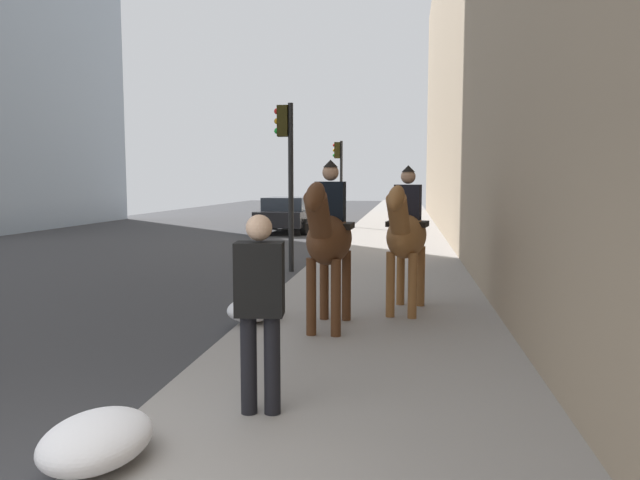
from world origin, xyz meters
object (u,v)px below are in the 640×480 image
mounted_horse_near (329,237)px  traffic_light_far_curb (339,170)px  pedestrian_greeting (260,301)px  traffic_light_near_curb (287,160)px  mounted_horse_far (406,233)px  car_near_lane (288,214)px

mounted_horse_near → traffic_light_far_curb: 18.28m
pedestrian_greeting → traffic_light_near_curb: size_ratio=0.44×
traffic_light_near_curb → traffic_light_far_curb: traffic_light_near_curb is taller
pedestrian_greeting → mounted_horse_far: bearing=-22.2°
mounted_horse_far → traffic_light_far_curb: bearing=-161.3°
pedestrian_greeting → car_near_lane: (19.07, 3.56, -0.35)m
traffic_light_near_curb → traffic_light_far_curb: size_ratio=1.00×
mounted_horse_far → traffic_light_near_curb: size_ratio=0.57×
mounted_horse_far → traffic_light_near_curb: bearing=-139.8°
mounted_horse_far → traffic_light_near_curb: traffic_light_near_curb is taller
traffic_light_near_curb → car_near_lane: bearing=11.2°
car_near_lane → traffic_light_far_curb: bearing=-40.8°
mounted_horse_near → traffic_light_near_curb: size_ratio=0.59×
mounted_horse_near → pedestrian_greeting: 2.99m
pedestrian_greeting → traffic_light_near_curb: bearing=4.0°
mounted_horse_far → car_near_lane: size_ratio=0.51×
mounted_horse_far → car_near_lane: bearing=-153.3°
pedestrian_greeting → mounted_horse_near: bearing=-9.7°
pedestrian_greeting → traffic_light_far_curb: bearing=-1.3°
mounted_horse_far → car_near_lane: (14.93, 4.77, -0.57)m
mounted_horse_near → mounted_horse_far: mounted_horse_near is taller
mounted_horse_far → pedestrian_greeting: size_ratio=1.30×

